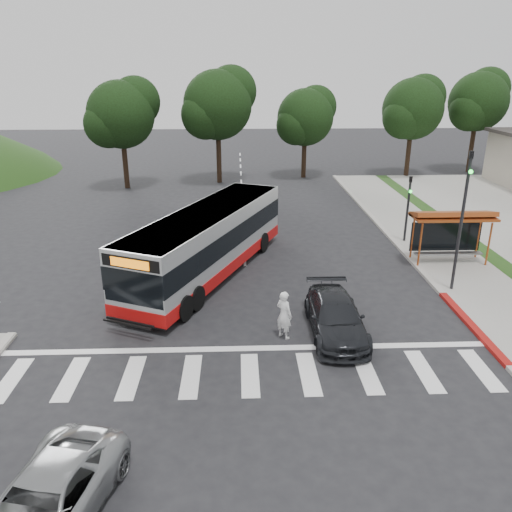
{
  "coord_description": "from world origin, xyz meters",
  "views": [
    {
      "loc": [
        -0.34,
        -19.44,
        9.73
      ],
      "look_at": [
        0.47,
        2.23,
        1.6
      ],
      "focal_mm": 35.0,
      "sensor_mm": 36.0,
      "label": 1
    }
  ],
  "objects_px": {
    "pedestrian": "(284,315)",
    "dark_sedan": "(336,317)",
    "transit_bus": "(208,243)",
    "silver_suv_south": "(45,504)"
  },
  "relations": [
    {
      "from": "transit_bus",
      "to": "dark_sedan",
      "type": "height_order",
      "value": "transit_bus"
    },
    {
      "from": "silver_suv_south",
      "to": "pedestrian",
      "type": "bearing_deg",
      "value": 66.44
    },
    {
      "from": "pedestrian",
      "to": "silver_suv_south",
      "type": "bearing_deg",
      "value": 98.85
    },
    {
      "from": "dark_sedan",
      "to": "transit_bus",
      "type": "bearing_deg",
      "value": 129.94
    },
    {
      "from": "transit_bus",
      "to": "silver_suv_south",
      "type": "relative_size",
      "value": 2.65
    },
    {
      "from": "pedestrian",
      "to": "silver_suv_south",
      "type": "distance_m",
      "value": 10.33
    },
    {
      "from": "pedestrian",
      "to": "dark_sedan",
      "type": "distance_m",
      "value": 2.06
    },
    {
      "from": "pedestrian",
      "to": "dark_sedan",
      "type": "bearing_deg",
      "value": -128.56
    },
    {
      "from": "transit_bus",
      "to": "dark_sedan",
      "type": "bearing_deg",
      "value": -26.26
    },
    {
      "from": "transit_bus",
      "to": "dark_sedan",
      "type": "xyz_separation_m",
      "value": [
        5.23,
        -6.28,
        -0.93
      ]
    }
  ]
}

